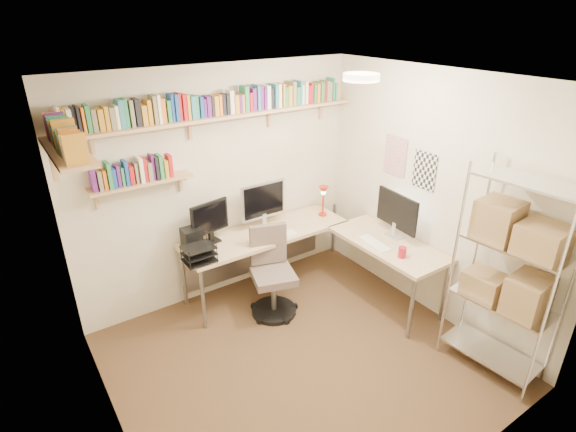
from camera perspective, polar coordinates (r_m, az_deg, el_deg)
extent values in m
plane|color=#412D1C|center=(4.38, 1.80, -17.75)|extent=(3.20, 3.20, 0.00)
cube|color=beige|center=(4.84, -8.51, 3.78)|extent=(3.20, 0.04, 2.50)
cube|color=beige|center=(3.13, -22.82, -10.74)|extent=(0.04, 3.00, 2.50)
cube|color=beige|center=(4.70, 18.02, 2.15)|extent=(0.04, 3.00, 2.50)
cube|color=beige|center=(2.80, 21.14, -15.00)|extent=(3.20, 0.04, 2.50)
cube|color=silver|center=(3.26, 2.40, 16.59)|extent=(3.20, 3.00, 0.04)
cube|color=white|center=(4.92, 13.45, 7.45)|extent=(0.01, 0.30, 0.42)
cube|color=silver|center=(4.69, 16.93, 5.54)|extent=(0.01, 0.28, 0.38)
cylinder|color=#FFEAC6|center=(3.86, 9.29, 17.01)|extent=(0.30, 0.30, 0.06)
cube|color=tan|center=(4.51, -8.41, 12.48)|extent=(3.05, 0.25, 0.03)
cube|color=tan|center=(3.69, -26.31, 7.41)|extent=(0.25, 1.00, 0.03)
cube|color=tan|center=(4.38, -18.12, 4.04)|extent=(0.95, 0.20, 0.02)
cube|color=tan|center=(4.22, -23.64, 8.84)|extent=(0.03, 0.20, 0.20)
cube|color=tan|center=(4.46, -12.24, 11.13)|extent=(0.03, 0.20, 0.20)
cube|color=tan|center=(4.86, -2.23, 12.78)|extent=(0.03, 0.20, 0.20)
cube|color=tan|center=(5.26, 4.42, 13.65)|extent=(0.03, 0.20, 0.20)
cube|color=#AF171D|center=(4.08, -27.53, 10.31)|extent=(0.03, 0.11, 0.20)
cube|color=white|center=(4.08, -27.09, 10.67)|extent=(0.03, 0.14, 0.23)
cube|color=orange|center=(4.08, -26.59, 10.65)|extent=(0.02, 0.13, 0.22)
cube|color=white|center=(4.09, -26.06, 10.73)|extent=(0.04, 0.13, 0.21)
cube|color=black|center=(4.09, -25.56, 10.89)|extent=(0.03, 0.11, 0.22)
cube|color=black|center=(4.10, -25.14, 11.01)|extent=(0.02, 0.15, 0.22)
cube|color=orange|center=(4.10, -24.66, 11.05)|extent=(0.02, 0.15, 0.21)
cube|color=#2A804F|center=(4.11, -24.13, 11.23)|extent=(0.03, 0.13, 0.22)
cube|color=#787257|center=(4.12, -23.49, 11.12)|extent=(0.04, 0.12, 0.19)
cube|color=orange|center=(4.13, -22.77, 11.23)|extent=(0.04, 0.13, 0.18)
cube|color=orange|center=(4.14, -22.16, 11.47)|extent=(0.03, 0.14, 0.20)
cube|color=#787257|center=(4.15, -21.53, 11.52)|extent=(0.04, 0.14, 0.19)
cube|color=white|center=(4.16, -21.02, 11.68)|extent=(0.03, 0.14, 0.20)
cube|color=teal|center=(4.16, -20.53, 12.08)|extent=(0.04, 0.14, 0.24)
cube|color=#2A804F|center=(4.17, -20.00, 12.20)|extent=(0.03, 0.12, 0.24)
cube|color=#787257|center=(4.19, -19.36, 12.23)|extent=(0.03, 0.13, 0.23)
cube|color=black|center=(4.20, -18.70, 12.38)|extent=(0.04, 0.13, 0.23)
cube|color=orange|center=(4.22, -17.97, 12.14)|extent=(0.04, 0.14, 0.18)
cube|color=orange|center=(4.23, -17.33, 12.50)|extent=(0.04, 0.12, 0.21)
cube|color=#787257|center=(4.24, -16.72, 12.84)|extent=(0.03, 0.14, 0.25)
cube|color=white|center=(4.25, -16.26, 12.95)|extent=(0.03, 0.14, 0.25)
cube|color=orange|center=(4.27, -15.71, 12.80)|extent=(0.04, 0.12, 0.21)
cube|color=#2A804F|center=(4.28, -15.10, 12.78)|extent=(0.03, 0.15, 0.19)
cube|color=navy|center=(4.29, -14.64, 13.20)|extent=(0.03, 0.12, 0.24)
cube|color=navy|center=(4.30, -14.19, 13.25)|extent=(0.03, 0.15, 0.24)
cube|color=#AF171D|center=(4.31, -13.76, 13.36)|extent=(0.03, 0.12, 0.25)
cube|color=#AF171D|center=(4.33, -13.23, 13.37)|extent=(0.03, 0.14, 0.23)
cube|color=orange|center=(4.34, -12.74, 13.39)|extent=(0.03, 0.13, 0.22)
cube|color=teal|center=(4.36, -12.22, 13.37)|extent=(0.04, 0.15, 0.21)
cube|color=#2A804F|center=(4.38, -11.71, 13.45)|extent=(0.03, 0.12, 0.21)
cube|color=navy|center=(4.39, -11.17, 13.46)|extent=(0.03, 0.14, 0.19)
cube|color=#5C1D6E|center=(4.41, -10.74, 13.37)|extent=(0.02, 0.12, 0.17)
cube|color=#5C1D6E|center=(4.42, -10.29, 13.57)|extent=(0.04, 0.14, 0.19)
cube|color=black|center=(4.44, -9.80, 13.62)|extent=(0.02, 0.13, 0.19)
cube|color=orange|center=(4.46, -9.29, 13.69)|extent=(0.04, 0.11, 0.18)
cube|color=orange|center=(4.47, -8.80, 13.81)|extent=(0.03, 0.11, 0.19)
cube|color=black|center=(4.49, -8.38, 13.87)|extent=(0.03, 0.11, 0.19)
cube|color=black|center=(4.51, -7.92, 13.93)|extent=(0.04, 0.14, 0.19)
cube|color=white|center=(4.53, -7.37, 14.21)|extent=(0.04, 0.11, 0.22)
cube|color=orange|center=(4.55, -6.81, 14.01)|extent=(0.04, 0.13, 0.18)
cube|color=#5C1D6E|center=(4.57, -6.34, 14.07)|extent=(0.03, 0.13, 0.17)
cube|color=orange|center=(4.59, -5.97, 14.10)|extent=(0.02, 0.12, 0.17)
cube|color=#2A804F|center=(4.60, -5.56, 14.62)|extent=(0.04, 0.13, 0.25)
cube|color=#AF171D|center=(4.62, -5.06, 14.28)|extent=(0.03, 0.14, 0.18)
cube|color=#5C1D6E|center=(4.64, -4.56, 14.58)|extent=(0.04, 0.12, 0.22)
cube|color=teal|center=(4.66, -4.10, 14.81)|extent=(0.03, 0.14, 0.25)
cube|color=#5C1D6E|center=(4.68, -3.66, 14.79)|extent=(0.04, 0.11, 0.23)
cube|color=#5C1D6E|center=(4.70, -3.22, 14.69)|extent=(0.02, 0.12, 0.21)
cube|color=white|center=(4.72, -2.83, 14.88)|extent=(0.04, 0.14, 0.23)
cube|color=black|center=(4.75, -2.33, 14.77)|extent=(0.03, 0.13, 0.20)
cube|color=teal|center=(4.77, -1.84, 15.03)|extent=(0.04, 0.14, 0.24)
cube|color=white|center=(4.79, -1.37, 15.07)|extent=(0.03, 0.12, 0.23)
cube|color=orange|center=(4.82, -0.93, 15.12)|extent=(0.02, 0.15, 0.23)
cube|color=#2A804F|center=(4.84, -0.57, 14.95)|extent=(0.03, 0.14, 0.20)
cube|color=orange|center=(4.86, -0.11, 15.06)|extent=(0.04, 0.14, 0.21)
cube|color=#787257|center=(4.89, 0.42, 15.32)|extent=(0.04, 0.14, 0.24)
cube|color=#2A804F|center=(4.92, 0.92, 15.05)|extent=(0.04, 0.14, 0.19)
cube|color=teal|center=(4.94, 1.28, 15.42)|extent=(0.02, 0.14, 0.24)
cube|color=white|center=(4.96, 1.58, 15.20)|extent=(0.03, 0.11, 0.20)
cube|color=white|center=(4.98, 1.98, 15.41)|extent=(0.03, 0.14, 0.23)
cube|color=#AF171D|center=(5.01, 2.33, 15.21)|extent=(0.04, 0.14, 0.19)
cube|color=#AF171D|center=(5.03, 2.71, 15.37)|extent=(0.02, 0.12, 0.21)
cube|color=#2A804F|center=(5.05, 3.05, 15.30)|extent=(0.03, 0.13, 0.19)
cube|color=orange|center=(5.08, 3.49, 15.37)|extent=(0.04, 0.13, 0.20)
cube|color=#2A804F|center=(5.11, 3.96, 15.49)|extent=(0.04, 0.15, 0.21)
cube|color=#AF171D|center=(5.14, 4.38, 15.50)|extent=(0.03, 0.12, 0.20)
cube|color=#787257|center=(5.16, 4.67, 15.59)|extent=(0.03, 0.14, 0.22)
cube|color=#787257|center=(5.18, 5.03, 15.54)|extent=(0.04, 0.12, 0.20)
cube|color=#2A804F|center=(5.21, 5.41, 15.78)|extent=(0.02, 0.14, 0.24)
cube|color=teal|center=(5.23, 5.72, 15.53)|extent=(0.03, 0.15, 0.19)
cube|color=orange|center=(5.26, 6.02, 15.49)|extent=(0.04, 0.14, 0.17)
cube|color=orange|center=(3.25, -25.38, 7.67)|extent=(0.14, 0.04, 0.21)
cube|color=orange|center=(3.29, -25.48, 7.68)|extent=(0.12, 0.03, 0.19)
cube|color=orange|center=(3.32, -25.63, 7.95)|extent=(0.12, 0.03, 0.21)
cube|color=white|center=(3.37, -25.73, 7.88)|extent=(0.14, 0.04, 0.18)
cube|color=orange|center=(3.42, -25.94, 8.31)|extent=(0.12, 0.04, 0.20)
cube|color=#787257|center=(3.47, -26.09, 8.48)|extent=(0.14, 0.04, 0.20)
cube|color=#2A804F|center=(3.52, -26.20, 8.45)|extent=(0.14, 0.03, 0.18)
cube|color=orange|center=(3.56, -26.43, 9.08)|extent=(0.15, 0.04, 0.24)
cube|color=#787257|center=(3.61, -26.47, 8.75)|extent=(0.15, 0.03, 0.17)
cube|color=teal|center=(3.65, -26.66, 9.27)|extent=(0.12, 0.03, 0.23)
cube|color=orange|center=(3.68, -26.73, 9.32)|extent=(0.11, 0.02, 0.22)
cube|color=navy|center=(3.71, -26.76, 9.17)|extent=(0.14, 0.03, 0.19)
cube|color=#2A804F|center=(3.74, -26.90, 9.51)|extent=(0.13, 0.03, 0.22)
cube|color=orange|center=(3.78, -26.95, 9.43)|extent=(0.14, 0.04, 0.19)
cube|color=#5C1D6E|center=(3.82, -27.03, 9.40)|extent=(0.12, 0.02, 0.17)
cube|color=#2A804F|center=(3.85, -27.16, 9.76)|extent=(0.13, 0.03, 0.21)
cube|color=black|center=(3.89, -27.23, 9.78)|extent=(0.12, 0.03, 0.20)
cube|color=#5C1D6E|center=(3.93, -27.36, 10.02)|extent=(0.14, 0.03, 0.22)
cube|color=#AF171D|center=(3.98, -27.44, 9.99)|extent=(0.14, 0.04, 0.20)
cube|color=teal|center=(4.02, -27.52, 10.00)|extent=(0.13, 0.03, 0.18)
cube|color=orange|center=(4.06, -27.63, 10.24)|extent=(0.13, 0.03, 0.20)
cube|color=#5C1D6E|center=(4.27, -23.54, 4.24)|extent=(0.04, 0.12, 0.20)
cube|color=#787257|center=(4.28, -22.88, 4.24)|extent=(0.03, 0.14, 0.18)
cube|color=orange|center=(4.28, -22.32, 4.36)|extent=(0.03, 0.11, 0.18)
cube|color=#2A804F|center=(4.28, -21.86, 4.86)|extent=(0.03, 0.15, 0.24)
cube|color=navy|center=(4.30, -21.34, 4.60)|extent=(0.03, 0.14, 0.18)
cube|color=#5C1D6E|center=(4.30, -20.84, 4.83)|extent=(0.03, 0.12, 0.20)
cube|color=#2A804F|center=(4.32, -20.35, 4.78)|extent=(0.03, 0.11, 0.17)
cube|color=navy|center=(4.31, -19.95, 5.22)|extent=(0.03, 0.13, 0.23)
cube|color=#AF171D|center=(4.33, -19.39, 5.01)|extent=(0.04, 0.13, 0.17)
cube|color=#787257|center=(4.34, -18.82, 5.27)|extent=(0.03, 0.12, 0.19)
cube|color=white|center=(4.34, -18.31, 5.66)|extent=(0.03, 0.15, 0.24)
cube|color=#AF171D|center=(4.36, -17.82, 5.67)|extent=(0.03, 0.11, 0.22)
cube|color=#787257|center=(4.37, -17.28, 5.49)|extent=(0.04, 0.13, 0.17)
cube|color=#5C1D6E|center=(4.37, -16.91, 5.98)|extent=(0.02, 0.11, 0.24)
cube|color=black|center=(4.38, -16.52, 5.96)|extent=(0.03, 0.15, 0.22)
cube|color=#2A804F|center=(4.40, -15.99, 6.09)|extent=(0.03, 0.13, 0.22)
cube|color=orange|center=(4.42, -15.39, 5.89)|extent=(0.03, 0.13, 0.17)
cube|color=#AF171D|center=(4.42, -14.87, 6.26)|extent=(0.04, 0.11, 0.21)
cube|color=tan|center=(4.95, -2.84, -2.26)|extent=(1.89, 0.60, 0.04)
cube|color=tan|center=(4.85, 12.58, -3.46)|extent=(0.60, 1.29, 0.04)
cylinder|color=gray|center=(4.60, -10.73, -10.34)|extent=(0.04, 0.04, 0.69)
cylinder|color=gray|center=(4.99, -13.11, -7.52)|extent=(0.04, 0.04, 0.69)
cylinder|color=gray|center=(5.92, 5.82, -1.54)|extent=(0.04, 0.04, 0.69)
cylinder|color=gray|center=(4.56, 15.38, -11.29)|extent=(0.04, 0.04, 0.69)
cylinder|color=gray|center=(4.89, 19.28, -9.10)|extent=(0.04, 0.04, 0.69)
cube|color=gray|center=(5.29, -4.24, -4.26)|extent=(1.79, 0.02, 0.55)
cube|color=silver|center=(4.92, -3.16, 2.02)|extent=(0.55, 0.03, 0.42)
cube|color=black|center=(4.90, -3.04, 1.95)|extent=(0.49, 0.00, 0.36)
cube|color=black|center=(4.66, -9.93, -0.19)|extent=(0.44, 0.03, 0.34)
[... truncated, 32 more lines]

